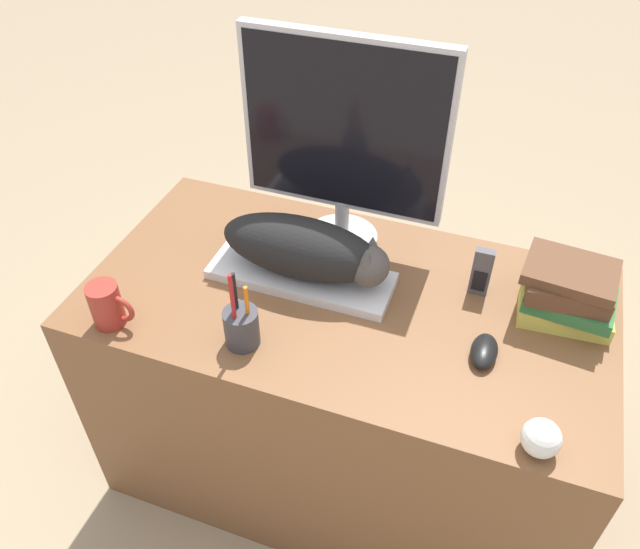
% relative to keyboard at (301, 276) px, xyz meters
% --- Properties ---
extents(desk, '(1.23, 0.65, 0.70)m').
position_rel_keyboard_xyz_m(desk, '(0.12, -0.02, -0.36)').
color(desk, brown).
rests_on(desk, ground_plane).
extents(keyboard, '(0.45, 0.15, 0.02)m').
position_rel_keyboard_xyz_m(keyboard, '(0.00, 0.00, 0.00)').
color(keyboard, silver).
rests_on(keyboard, desk).
extents(cat, '(0.41, 0.14, 0.15)m').
position_rel_keyboard_xyz_m(cat, '(0.02, 0.00, 0.09)').
color(cat, black).
rests_on(cat, keyboard).
extents(monitor, '(0.49, 0.19, 0.54)m').
position_rel_keyboard_xyz_m(monitor, '(0.04, 0.18, 0.29)').
color(monitor, '#B7B7BC').
rests_on(monitor, desk).
extents(computer_mouse, '(0.06, 0.10, 0.03)m').
position_rel_keyboard_xyz_m(computer_mouse, '(0.45, -0.10, 0.01)').
color(computer_mouse, black).
rests_on(computer_mouse, desk).
extents(coffee_mug, '(0.11, 0.07, 0.11)m').
position_rel_keyboard_xyz_m(coffee_mug, '(-0.35, -0.28, 0.04)').
color(coffee_mug, '#9E2D23').
rests_on(coffee_mug, desk).
extents(pen_cup, '(0.08, 0.08, 0.21)m').
position_rel_keyboard_xyz_m(pen_cup, '(-0.04, -0.23, 0.04)').
color(pen_cup, '#38383D').
rests_on(pen_cup, desk).
extents(baseball, '(0.07, 0.07, 0.07)m').
position_rel_keyboard_xyz_m(baseball, '(0.58, -0.29, 0.02)').
color(baseball, silver).
rests_on(baseball, desk).
extents(phone, '(0.04, 0.02, 0.13)m').
position_rel_keyboard_xyz_m(phone, '(0.41, 0.10, 0.05)').
color(phone, '#4C4C51').
rests_on(phone, desk).
extents(book_stack, '(0.22, 0.18, 0.14)m').
position_rel_keyboard_xyz_m(book_stack, '(0.60, 0.08, 0.06)').
color(book_stack, '#CCC14C').
rests_on(book_stack, desk).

